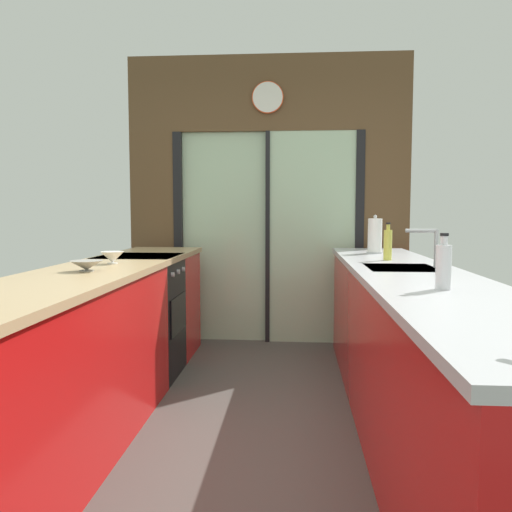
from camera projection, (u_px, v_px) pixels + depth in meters
ground_plane at (253, 412)px, 3.32m from camera, size 5.04×7.60×0.02m
back_wall_unit at (268, 182)px, 4.98m from camera, size 2.64×0.12×2.70m
left_counter_run at (80, 356)px, 2.88m from camera, size 0.62×3.80×0.92m
right_counter_run at (412, 354)px, 2.91m from camera, size 0.62×3.80×0.92m
sink_faucet at (430, 241)px, 3.10m from camera, size 0.19×0.02×0.23m
oven_range at (140, 317)px, 3.99m from camera, size 0.60×0.60×0.92m
mixing_bowl_near at (86, 266)px, 2.91m from camera, size 0.18×0.18×0.06m
mixing_bowl_far at (112, 257)px, 3.32m from camera, size 0.15×0.15×0.08m
soap_bottle_near at (444, 266)px, 2.23m from camera, size 0.07×0.07×0.24m
soap_bottle_far at (388, 244)px, 3.58m from camera, size 0.06×0.06×0.26m
paper_towel_roll at (375, 236)px, 4.16m from camera, size 0.13×0.13×0.30m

